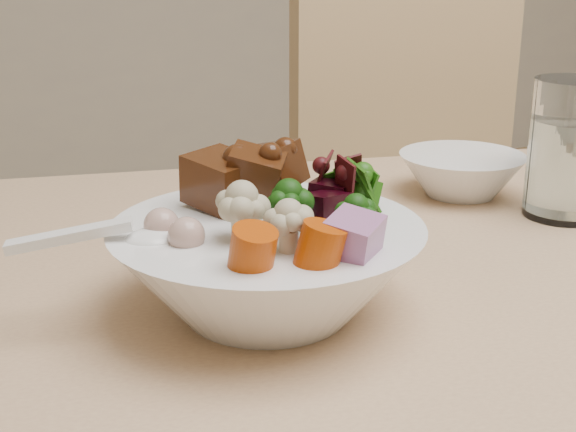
{
  "coord_description": "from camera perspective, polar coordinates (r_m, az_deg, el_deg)",
  "views": [
    {
      "loc": [
        -0.88,
        -0.25,
        0.99
      ],
      "look_at": [
        -0.65,
        0.28,
        0.8
      ],
      "focal_mm": 50.0,
      "sensor_mm": 36.0,
      "label": 1
    }
  ],
  "objects": [
    {
      "name": "soup_spoon",
      "position": [
        0.56,
        -10.92,
        -1.6
      ],
      "size": [
        0.13,
        0.06,
        0.02
      ],
      "rotation": [
        0.0,
        0.0,
        -0.26
      ],
      "color": "white",
      "rests_on": "food_bowl"
    },
    {
      "name": "water_glass",
      "position": [
        0.84,
        19.37,
        4.14
      ],
      "size": [
        0.08,
        0.08,
        0.14
      ],
      "color": "white",
      "rests_on": "dining_table"
    },
    {
      "name": "chair_far",
      "position": [
        1.34,
        11.13,
        -1.73
      ],
      "size": [
        0.46,
        0.46,
        0.95
      ],
      "rotation": [
        0.0,
        0.0,
        0.06
      ],
      "color": "tan",
      "rests_on": "ground"
    },
    {
      "name": "food_bowl",
      "position": [
        0.59,
        -1.39,
        -3.26
      ],
      "size": [
        0.23,
        0.23,
        0.12
      ],
      "color": "white",
      "rests_on": "dining_table"
    },
    {
      "name": "side_bowl",
      "position": [
        0.89,
        12.22,
        2.89
      ],
      "size": [
        0.14,
        0.14,
        0.05
      ],
      "primitive_type": null,
      "color": "white",
      "rests_on": "dining_table"
    }
  ]
}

